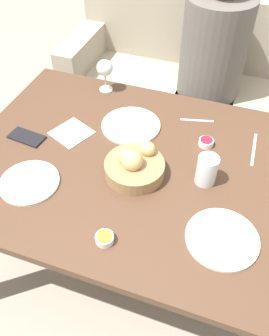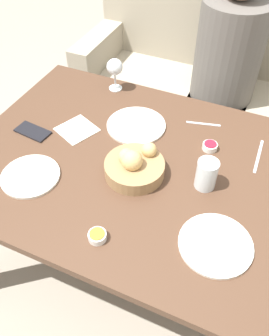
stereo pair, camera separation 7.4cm
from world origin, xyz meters
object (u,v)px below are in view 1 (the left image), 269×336
at_px(plate_near_left, 29,182).
at_px(plate_far_center, 131,125).
at_px(spoon_coffee, 197,120).
at_px(napkin, 72,133).
at_px(water_tumbler, 207,170).
at_px(jam_bowl_honey, 104,238).
at_px(wine_glass, 105,69).
at_px(jam_bowl_berry, 206,142).
at_px(seated_person, 208,81).
at_px(plate_near_right, 222,238).
at_px(bread_basket, 134,165).
at_px(couch, 185,89).
at_px(cell_phone, 27,137).
at_px(knife_silver, 254,149).

xyz_separation_m(plate_near_left, plate_far_center, (0.24, 0.43, 0.00)).
bearing_deg(spoon_coffee, napkin, -151.76).
distance_m(water_tumbler, napkin, 0.59).
bearing_deg(jam_bowl_honey, water_tumbler, 55.19).
xyz_separation_m(water_tumbler, wine_glass, (-0.57, 0.43, 0.05)).
bearing_deg(jam_bowl_berry, wine_glass, 156.64).
distance_m(seated_person, wine_glass, 0.78).
bearing_deg(seated_person, wine_glass, -125.94).
xyz_separation_m(plate_near_right, water_tumbler, (-0.10, 0.23, 0.05)).
bearing_deg(jam_bowl_berry, jam_bowl_honey, -111.07).
relative_size(plate_near_right, wine_glass, 1.51).
bearing_deg(bread_basket, plate_near_right, -26.65).
xyz_separation_m(water_tumbler, jam_bowl_berry, (-0.04, 0.20, -0.04)).
distance_m(plate_far_center, jam_bowl_honey, 0.58).
distance_m(plate_near_right, plate_far_center, 0.64).
bearing_deg(bread_basket, jam_bowl_berry, 47.92).
height_order(jam_bowl_berry, spoon_coffee, jam_bowl_berry).
relative_size(wine_glass, spoon_coffee, 1.07).
xyz_separation_m(couch, spoon_coffee, (0.21, -0.82, 0.39)).
xyz_separation_m(couch, jam_bowl_berry, (0.28, -0.96, 0.41)).
bearing_deg(water_tumbler, spoon_coffee, 106.87).
bearing_deg(couch, napkin, -104.10).
xyz_separation_m(bread_basket, cell_phone, (-0.49, 0.04, -0.04)).
distance_m(couch, jam_bowl_honey, 1.57).
relative_size(couch, jam_bowl_honey, 25.32).
height_order(plate_near_right, cell_phone, plate_near_right).
relative_size(seated_person, plate_near_right, 5.09).
height_order(wine_glass, cell_phone, wine_glass).
distance_m(couch, plate_near_right, 1.50).
bearing_deg(cell_phone, jam_bowl_berry, 16.08).
bearing_deg(plate_near_right, plate_far_center, 136.92).
bearing_deg(jam_bowl_berry, spoon_coffee, 115.28).
distance_m(wine_glass, jam_bowl_berry, 0.59).
bearing_deg(plate_near_left, jam_bowl_honey, -20.81).
bearing_deg(jam_bowl_honey, knife_silver, 55.81).
bearing_deg(knife_silver, plate_near_right, -96.07).
bearing_deg(jam_bowl_berry, plate_near_left, -143.40).
bearing_deg(plate_near_left, plate_near_right, -0.42).
xyz_separation_m(seated_person, jam_bowl_honey, (-0.10, -1.36, 0.22)).
bearing_deg(jam_bowl_berry, plate_far_center, 178.28).
relative_size(plate_near_left, knife_silver, 1.12).
bearing_deg(water_tumbler, napkin, 172.13).
relative_size(bread_basket, jam_bowl_honey, 3.74).
relative_size(seated_person, knife_silver, 6.12).
bearing_deg(spoon_coffee, water_tumbler, -73.13).
bearing_deg(seated_person, plate_far_center, -104.76).
height_order(bread_basket, wine_glass, wine_glass).
height_order(plate_near_right, spoon_coffee, plate_near_right).
distance_m(seated_person, plate_far_center, 0.85).
bearing_deg(water_tumbler, cell_phone, -179.37).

